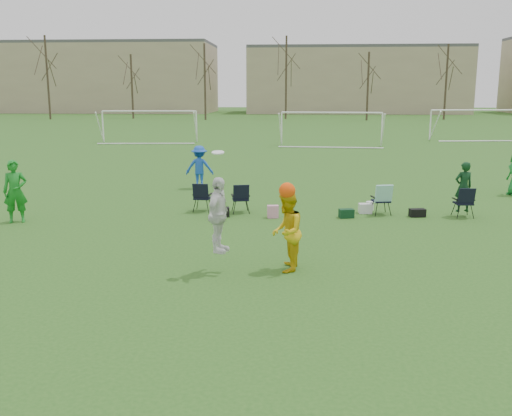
# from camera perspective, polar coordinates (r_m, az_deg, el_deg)

# --- Properties ---
(ground) EXTENTS (260.00, 260.00, 0.00)m
(ground) POSITION_cam_1_polar(r_m,az_deg,el_deg) (11.10, -3.50, -9.33)
(ground) COLOR #26551A
(ground) RESTS_ON ground
(fielder_green_near) EXTENTS (0.82, 0.69, 1.92)m
(fielder_green_near) POSITION_cam_1_polar(r_m,az_deg,el_deg) (18.84, -22.94, 1.54)
(fielder_green_near) COLOR #167C1F
(fielder_green_near) RESTS_ON ground
(fielder_blue) EXTENTS (1.16, 0.69, 1.76)m
(fielder_blue) POSITION_cam_1_polar(r_m,az_deg,el_deg) (23.62, -5.67, 4.09)
(fielder_blue) COLOR blue
(fielder_blue) RESTS_ON ground
(center_contest) EXTENTS (2.17, 1.28, 2.72)m
(center_contest) POSITION_cam_1_polar(r_m,az_deg,el_deg) (12.55, 0.56, -1.66)
(center_contest) COLOR white
(center_contest) RESTS_ON ground
(sideline_setup) EXTENTS (9.11, 1.66, 1.76)m
(sideline_setup) POSITION_cam_1_polar(r_m,az_deg,el_deg) (18.78, 9.05, 0.97)
(sideline_setup) COLOR #0D3318
(sideline_setup) RESTS_ON ground
(goal_left) EXTENTS (7.39, 0.76, 2.46)m
(goal_left) POSITION_cam_1_polar(r_m,az_deg,el_deg) (45.75, -10.61, 8.91)
(goal_left) COLOR white
(goal_left) RESTS_ON ground
(goal_mid) EXTENTS (7.40, 0.63, 2.46)m
(goal_mid) POSITION_cam_1_polar(r_m,az_deg,el_deg) (42.40, 7.55, 8.80)
(goal_mid) COLOR white
(goal_mid) RESTS_ON ground
(goal_right) EXTENTS (7.35, 1.14, 2.46)m
(goal_right) POSITION_cam_1_polar(r_m,az_deg,el_deg) (50.48, 21.00, 8.58)
(goal_right) COLOR white
(goal_right) RESTS_ON ground
(tree_line) EXTENTS (110.28, 3.28, 11.40)m
(tree_line) POSITION_cam_1_polar(r_m,az_deg,el_deg) (80.13, 3.18, 12.45)
(tree_line) COLOR #382B21
(tree_line) RESTS_ON ground
(building_row) EXTENTS (126.00, 16.00, 13.00)m
(building_row) POSITION_cam_1_polar(r_m,az_deg,el_deg) (106.42, 6.97, 12.67)
(building_row) COLOR tan
(building_row) RESTS_ON ground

